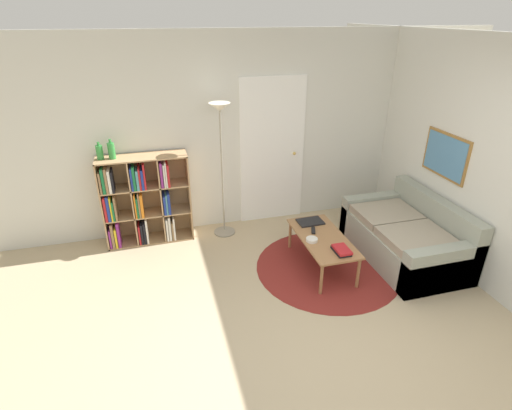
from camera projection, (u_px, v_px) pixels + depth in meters
The scene contains 14 objects.
ground_plane at pixel (328, 361), 3.51m from camera, with size 14.00×14.00×0.00m, color tan.
wall_back at pixel (250, 134), 5.36m from camera, with size 7.15×0.11×2.60m.
wall_right at pixel (453, 152), 4.64m from camera, with size 0.08×5.76×2.60m.
rug at pixel (327, 267), 4.79m from camera, with size 1.70×1.70×0.01m.
bookshelf at pixel (142, 200), 5.13m from camera, with size 1.10×0.34×1.17m.
floor_lamp at pixel (221, 133), 4.94m from camera, with size 0.29×0.29×1.79m.
couch at pixel (408, 237), 4.92m from camera, with size 0.94×1.55×0.75m.
coffee_table at pixel (323, 240), 4.67m from camera, with size 0.52×1.07×0.40m.
laptop at pixel (310, 222), 4.97m from camera, with size 0.32×0.23×0.02m.
bowl at pixel (312, 240), 4.57m from camera, with size 0.13×0.13×0.04m.
book_stack_on_table at pixel (342, 250), 4.35m from camera, with size 0.15×0.24×0.05m.
remote at pixel (313, 230), 4.77m from camera, with size 0.09×0.16×0.02m.
bottle_left at pixel (100, 152), 4.75m from camera, with size 0.08×0.08×0.21m.
bottle_middle at pixel (112, 151), 4.77m from camera, with size 0.08×0.08×0.24m.
Camera 1 is at (-1.29, -2.30, 2.77)m, focal length 28.00 mm.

